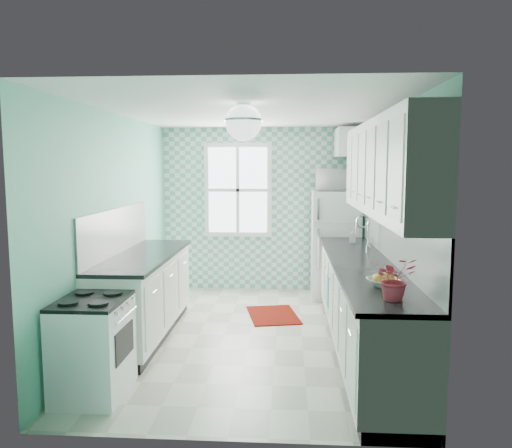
# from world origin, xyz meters

# --- Properties ---
(floor) EXTENTS (3.00, 4.40, 0.02)m
(floor) POSITION_xyz_m (0.00, 0.00, -0.01)
(floor) COLOR beige
(floor) RESTS_ON ground
(ceiling) EXTENTS (3.00, 4.40, 0.02)m
(ceiling) POSITION_xyz_m (0.00, 0.00, 2.51)
(ceiling) COLOR white
(ceiling) RESTS_ON wall_back
(wall_back) EXTENTS (3.00, 0.02, 2.50)m
(wall_back) POSITION_xyz_m (0.00, 2.21, 1.25)
(wall_back) COLOR #65BEA1
(wall_back) RESTS_ON floor
(wall_front) EXTENTS (3.00, 0.02, 2.50)m
(wall_front) POSITION_xyz_m (0.00, -2.21, 1.25)
(wall_front) COLOR #65BEA1
(wall_front) RESTS_ON floor
(wall_left) EXTENTS (0.02, 4.40, 2.50)m
(wall_left) POSITION_xyz_m (-1.51, 0.00, 1.25)
(wall_left) COLOR #65BEA1
(wall_left) RESTS_ON floor
(wall_right) EXTENTS (0.02, 4.40, 2.50)m
(wall_right) POSITION_xyz_m (1.51, 0.00, 1.25)
(wall_right) COLOR #65BEA1
(wall_right) RESTS_ON floor
(accent_wall) EXTENTS (3.00, 0.01, 2.50)m
(accent_wall) POSITION_xyz_m (0.00, 2.19, 1.25)
(accent_wall) COLOR #67B1A4
(accent_wall) RESTS_ON wall_back
(window) EXTENTS (1.04, 0.05, 1.44)m
(window) POSITION_xyz_m (-0.35, 2.16, 1.55)
(window) COLOR white
(window) RESTS_ON wall_back
(backsplash_right) EXTENTS (0.02, 3.60, 0.51)m
(backsplash_right) POSITION_xyz_m (1.49, -0.40, 1.20)
(backsplash_right) COLOR white
(backsplash_right) RESTS_ON wall_right
(backsplash_left) EXTENTS (0.02, 2.15, 0.51)m
(backsplash_left) POSITION_xyz_m (-1.49, -0.07, 1.20)
(backsplash_left) COLOR white
(backsplash_left) RESTS_ON wall_left
(upper_cabinets_right) EXTENTS (0.33, 3.20, 0.90)m
(upper_cabinets_right) POSITION_xyz_m (1.33, -0.60, 1.90)
(upper_cabinets_right) COLOR white
(upper_cabinets_right) RESTS_ON wall_right
(upper_cabinet_fridge) EXTENTS (0.40, 0.74, 0.40)m
(upper_cabinet_fridge) POSITION_xyz_m (1.30, 1.83, 2.25)
(upper_cabinet_fridge) COLOR white
(upper_cabinet_fridge) RESTS_ON wall_right
(ceiling_light) EXTENTS (0.34, 0.34, 0.35)m
(ceiling_light) POSITION_xyz_m (0.00, -0.80, 2.32)
(ceiling_light) COLOR silver
(ceiling_light) RESTS_ON ceiling
(base_cabinets_right) EXTENTS (0.60, 3.60, 0.90)m
(base_cabinets_right) POSITION_xyz_m (1.20, -0.40, 0.45)
(base_cabinets_right) COLOR white
(base_cabinets_right) RESTS_ON floor
(countertop_right) EXTENTS (0.63, 3.60, 0.04)m
(countertop_right) POSITION_xyz_m (1.19, -0.40, 0.92)
(countertop_right) COLOR black
(countertop_right) RESTS_ON base_cabinets_right
(base_cabinets_left) EXTENTS (0.60, 2.15, 0.90)m
(base_cabinets_left) POSITION_xyz_m (-1.20, -0.07, 0.45)
(base_cabinets_left) COLOR white
(base_cabinets_left) RESTS_ON floor
(countertop_left) EXTENTS (0.63, 2.15, 0.04)m
(countertop_left) POSITION_xyz_m (-1.19, -0.07, 0.92)
(countertop_left) COLOR black
(countertop_left) RESTS_ON base_cabinets_left
(fridge) EXTENTS (0.68, 0.68, 1.56)m
(fridge) POSITION_xyz_m (1.11, 1.78, 0.78)
(fridge) COLOR white
(fridge) RESTS_ON floor
(stove) EXTENTS (0.54, 0.67, 0.81)m
(stove) POSITION_xyz_m (-1.20, -1.55, 0.43)
(stove) COLOR silver
(stove) RESTS_ON floor
(sink) EXTENTS (0.47, 0.39, 0.53)m
(sink) POSITION_xyz_m (1.20, 0.41, 0.93)
(sink) COLOR silver
(sink) RESTS_ON countertop_right
(rug) EXTENTS (0.75, 0.95, 0.01)m
(rug) POSITION_xyz_m (0.24, 0.78, 0.01)
(rug) COLOR maroon
(rug) RESTS_ON floor
(dish_towel) EXTENTS (0.04, 0.24, 0.35)m
(dish_towel) POSITION_xyz_m (0.89, 0.22, 0.48)
(dish_towel) COLOR #4FB494
(dish_towel) RESTS_ON base_cabinets_right
(fruit_bowl) EXTENTS (0.31, 0.31, 0.06)m
(fruit_bowl) POSITION_xyz_m (1.20, -1.42, 0.97)
(fruit_bowl) COLOR white
(fruit_bowl) RESTS_ON countertop_right
(potted_plant) EXTENTS (0.35, 0.32, 0.32)m
(potted_plant) POSITION_xyz_m (1.20, -1.85, 1.10)
(potted_plant) COLOR maroon
(potted_plant) RESTS_ON countertop_right
(soap_bottle) EXTENTS (0.09, 0.10, 0.18)m
(soap_bottle) POSITION_xyz_m (1.25, 0.93, 1.03)
(soap_bottle) COLOR #93A3B3
(soap_bottle) RESTS_ON countertop_right
(microwave) EXTENTS (0.60, 0.42, 0.32)m
(microwave) POSITION_xyz_m (1.11, 1.78, 1.72)
(microwave) COLOR white
(microwave) RESTS_ON fridge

